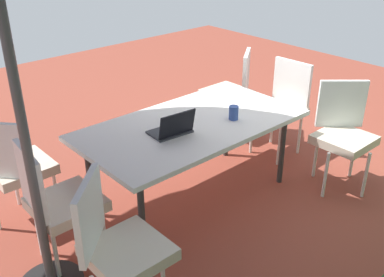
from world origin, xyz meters
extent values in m
cube|color=brown|center=(0.00, 0.00, -0.01)|extent=(10.00, 10.00, 0.02)
cube|color=silver|center=(0.00, 0.00, 0.73)|extent=(1.92, 1.02, 0.04)
cylinder|color=#333333|center=(-0.81, -0.36, 0.36)|extent=(0.05, 0.05, 0.71)
cylinder|color=#333333|center=(0.81, -0.36, 0.36)|extent=(0.05, 0.05, 0.71)
cylinder|color=#333333|center=(-0.81, 0.36, 0.36)|extent=(0.05, 0.05, 0.71)
cylinder|color=#333333|center=(0.81, 0.36, 0.36)|extent=(0.05, 0.05, 0.71)
cylinder|color=#4C4C4C|center=(1.47, 0.19, 1.25)|extent=(0.06, 0.06, 2.50)
cube|color=beige|center=(-1.24, -0.05, 0.49)|extent=(0.46, 0.46, 0.08)
cube|color=white|center=(-1.44, -0.05, 0.76)|extent=(0.06, 0.44, 0.45)
cylinder|color=white|center=(-1.05, -0.22, 0.23)|extent=(0.03, 0.03, 0.45)
cylinder|color=white|center=(-1.06, 0.14, 0.23)|extent=(0.03, 0.03, 0.45)
cylinder|color=white|center=(-1.41, -0.23, 0.23)|extent=(0.03, 0.03, 0.45)
cylinder|color=white|center=(-1.42, 0.13, 0.23)|extent=(0.03, 0.03, 0.45)
cube|color=beige|center=(1.17, 0.72, 0.49)|extent=(0.46, 0.46, 0.08)
cube|color=white|center=(1.31, 0.57, 0.76)|extent=(0.34, 0.33, 0.45)
cylinder|color=white|center=(0.91, 0.73, 0.23)|extent=(0.03, 0.03, 0.45)
cylinder|color=white|center=(1.16, 0.47, 0.23)|extent=(0.03, 0.03, 0.45)
cube|color=beige|center=(1.23, -0.70, 0.49)|extent=(0.46, 0.46, 0.08)
cube|color=white|center=(1.39, -0.56, 0.76)|extent=(0.32, 0.35, 0.45)
cylinder|color=white|center=(0.98, -0.68, 0.23)|extent=(0.03, 0.03, 0.45)
cylinder|color=white|center=(1.22, -0.95, 0.23)|extent=(0.03, 0.03, 0.45)
cylinder|color=white|center=(1.24, -0.44, 0.23)|extent=(0.03, 0.03, 0.45)
cube|color=beige|center=(1.20, 0.01, 0.49)|extent=(0.46, 0.46, 0.08)
cube|color=white|center=(1.41, -0.01, 0.76)|extent=(0.08, 0.44, 0.45)
cylinder|color=white|center=(1.04, 0.21, 0.23)|extent=(0.03, 0.03, 0.45)
cylinder|color=white|center=(1.00, -0.15, 0.23)|extent=(0.03, 0.03, 0.45)
cylinder|color=white|center=(1.40, 0.17, 0.23)|extent=(0.03, 0.03, 0.45)
cylinder|color=white|center=(1.36, -0.18, 0.23)|extent=(0.03, 0.03, 0.45)
cube|color=beige|center=(-1.20, -0.75, 0.49)|extent=(0.46, 0.46, 0.08)
cube|color=white|center=(-1.33, -0.58, 0.76)|extent=(0.37, 0.29, 0.45)
cylinder|color=white|center=(-1.24, -1.01, 0.23)|extent=(0.03, 0.03, 0.45)
cylinder|color=white|center=(-0.95, -0.79, 0.23)|extent=(0.03, 0.03, 0.45)
cylinder|color=white|center=(-1.45, -0.72, 0.23)|extent=(0.03, 0.03, 0.45)
cylinder|color=white|center=(-1.16, -0.50, 0.23)|extent=(0.03, 0.03, 0.45)
cube|color=beige|center=(-1.16, 0.77, 0.49)|extent=(0.46, 0.46, 0.08)
cube|color=white|center=(-1.30, 0.62, 0.76)|extent=(0.35, 0.32, 0.45)
cylinder|color=white|center=(-0.90, 0.79, 0.23)|extent=(0.03, 0.03, 0.45)
cylinder|color=white|center=(-1.17, 1.03, 0.23)|extent=(0.03, 0.03, 0.45)
cylinder|color=white|center=(-1.14, 0.52, 0.23)|extent=(0.03, 0.03, 0.45)
cylinder|color=white|center=(-1.41, 0.76, 0.23)|extent=(0.03, 0.03, 0.45)
cube|color=#2D2D33|center=(0.26, 0.02, 0.76)|extent=(0.34, 0.25, 0.02)
cube|color=black|center=(0.27, 0.13, 0.87)|extent=(0.32, 0.08, 0.20)
cylinder|color=#334C99|center=(-0.31, 0.19, 0.81)|extent=(0.08, 0.08, 0.12)
camera|label=1|loc=(2.30, 2.57, 2.33)|focal=42.24mm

